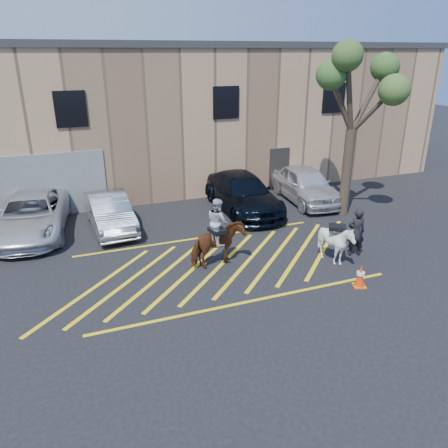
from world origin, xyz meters
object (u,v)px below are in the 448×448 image
object	(u,v)px
saddled_white	(336,243)
mounted_bay	(217,240)
car_white_suv	(305,184)
car_blue_suv	(242,193)
handler	(356,232)
traffic_cone	(360,276)
car_silver_sedan	(110,212)
tree	(356,82)
car_white_pickup	(31,215)

from	to	relation	value
saddled_white	mounted_bay	bearing A→B (deg)	162.55
car_white_suv	car_blue_suv	bearing A→B (deg)	-172.94
car_blue_suv	handler	distance (m)	6.16
car_blue_suv	saddled_white	distance (m)	6.21
traffic_cone	car_blue_suv	bearing A→B (deg)	94.74
car_silver_sedan	traffic_cone	world-z (taller)	car_silver_sedan
car_blue_suv	mounted_bay	distance (m)	5.78
handler	tree	size ratio (longest dim) A/B	0.24
handler	tree	bearing A→B (deg)	-104.48
car_silver_sedan	handler	world-z (taller)	handler
saddled_white	tree	distance (m)	7.09
traffic_cone	mounted_bay	bearing A→B (deg)	141.72
car_blue_suv	saddled_white	world-z (taller)	car_blue_suv
car_white_suv	tree	world-z (taller)	tree
car_blue_suv	tree	size ratio (longest dim) A/B	0.77
car_white_pickup	car_blue_suv	world-z (taller)	car_blue_suv
car_white_suv	mounted_bay	bearing A→B (deg)	-136.64
car_white_pickup	mounted_bay	xyz separation A→B (m)	(5.95, -5.34, 0.19)
mounted_bay	traffic_cone	xyz separation A→B (m)	(3.67, -2.90, -0.61)
car_silver_sedan	handler	bearing A→B (deg)	-39.29
handler	traffic_cone	size ratio (longest dim) A/B	2.42
car_white_pickup	handler	xyz separation A→B (m)	(10.84, -6.28, 0.10)
car_silver_sedan	traffic_cone	bearing A→B (deg)	-52.40
mounted_bay	tree	size ratio (longest dim) A/B	0.33
handler	car_white_pickup	bearing A→B (deg)	-14.79
car_white_suv	handler	xyz separation A→B (m)	(-1.51, -5.98, 0.04)
car_white_suv	tree	distance (m)	5.39
car_blue_suv	mounted_bay	world-z (taller)	mounted_bay
car_blue_suv	mounted_bay	size ratio (longest dim) A/B	2.33
car_blue_suv	traffic_cone	xyz separation A→B (m)	(0.65, -7.83, -0.45)
car_white_pickup	car_blue_suv	size ratio (longest dim) A/B	1.00
handler	mounted_bay	size ratio (longest dim) A/B	0.73
tree	car_white_pickup	bearing A→B (deg)	168.84
saddled_white	traffic_cone	xyz separation A→B (m)	(-0.20, -1.68, -0.38)
car_blue_suv	traffic_cone	bearing A→B (deg)	-84.55
mounted_bay	tree	xyz separation A→B (m)	(7.02, 2.78, 4.71)
car_white_pickup	handler	bearing A→B (deg)	-22.72
car_blue_suv	car_white_suv	world-z (taller)	car_white_suv
car_silver_sedan	saddled_white	xyz separation A→B (m)	(6.84, -6.01, 0.03)
car_silver_sedan	mounted_bay	distance (m)	5.64
car_blue_suv	handler	size ratio (longest dim) A/B	3.20
car_silver_sedan	traffic_cone	xyz separation A→B (m)	(6.63, -7.69, -0.35)
car_white_pickup	car_blue_suv	xyz separation A→B (m)	(8.97, -0.41, 0.03)
car_silver_sedan	tree	world-z (taller)	tree
car_white_suv	handler	bearing A→B (deg)	-98.98
car_blue_suv	saddled_white	bearing A→B (deg)	-81.41
car_white_pickup	saddled_white	size ratio (longest dim) A/B	3.17
car_silver_sedan	car_white_suv	bearing A→B (deg)	-1.66
car_silver_sedan	saddled_white	world-z (taller)	saddled_white
car_blue_suv	handler	bearing A→B (deg)	-71.59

